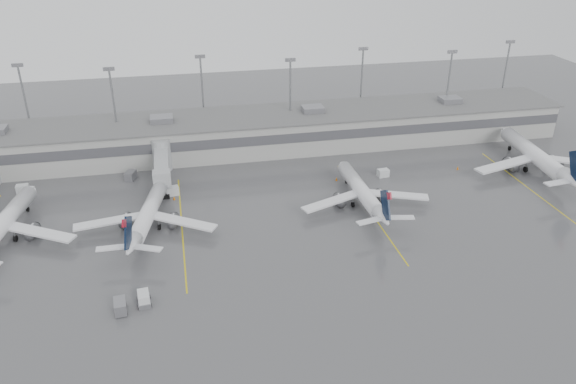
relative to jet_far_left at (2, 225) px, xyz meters
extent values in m
plane|color=#4D4C4F|center=(47.47, -25.70, -2.98)|extent=(260.00, 260.00, 0.00)
cube|color=#A1A19C|center=(47.47, 32.30, 1.02)|extent=(150.00, 16.00, 8.00)
cube|color=#47474C|center=(47.47, 24.25, 2.02)|extent=(150.00, 0.15, 2.20)
cube|color=#606060|center=(47.47, 32.30, 5.07)|extent=(152.00, 17.00, 0.30)
cube|color=slate|center=(97.47, 32.30, 5.82)|extent=(5.00, 4.00, 1.30)
cylinder|color=gray|center=(-2.53, 41.80, 7.02)|extent=(0.44, 0.44, 20.00)
cube|color=slate|center=(-2.53, 41.80, 17.22)|extent=(2.40, 0.50, 0.80)
cylinder|color=gray|center=(17.47, 34.30, 7.02)|extent=(0.44, 0.44, 20.00)
cube|color=slate|center=(17.47, 34.30, 17.22)|extent=(2.40, 0.50, 0.80)
cylinder|color=gray|center=(37.47, 41.80, 7.02)|extent=(0.44, 0.44, 20.00)
cube|color=slate|center=(37.47, 41.80, 17.22)|extent=(2.40, 0.50, 0.80)
cylinder|color=gray|center=(57.47, 34.30, 7.02)|extent=(0.44, 0.44, 20.00)
cube|color=slate|center=(57.47, 34.30, 17.22)|extent=(2.40, 0.50, 0.80)
cylinder|color=gray|center=(77.47, 41.80, 7.02)|extent=(0.44, 0.44, 20.00)
cube|color=slate|center=(77.47, 41.80, 17.22)|extent=(2.40, 0.50, 0.80)
cylinder|color=gray|center=(97.47, 34.30, 7.02)|extent=(0.44, 0.44, 20.00)
cube|color=slate|center=(97.47, 34.30, 17.22)|extent=(2.40, 0.50, 0.80)
cylinder|color=gray|center=(117.47, 41.80, 7.02)|extent=(0.44, 0.44, 20.00)
cube|color=slate|center=(117.47, 41.80, 17.22)|extent=(2.40, 0.50, 0.80)
cylinder|color=gray|center=(26.97, 24.30, 0.52)|extent=(4.00, 4.00, 7.00)
cube|color=gray|center=(26.97, 17.80, 1.32)|extent=(2.80, 13.00, 2.60)
cube|color=gray|center=(26.97, 10.30, 1.32)|extent=(3.40, 2.40, 3.00)
cylinder|color=gray|center=(26.97, 10.30, -1.58)|extent=(0.70, 0.70, 2.80)
cube|color=black|center=(26.97, 10.30, -2.63)|extent=(2.20, 1.20, 0.70)
cube|color=#D7C00C|center=(29.97, -1.70, -2.97)|extent=(0.25, 40.00, 0.01)
cube|color=#D7C00C|center=(64.97, -1.70, -2.97)|extent=(0.25, 40.00, 0.01)
cube|color=#D7C00C|center=(99.97, -1.70, -2.97)|extent=(0.25, 40.00, 0.01)
cylinder|color=white|center=(0.25, 1.41, -0.06)|extent=(6.63, 21.58, 2.92)
cone|color=white|center=(2.37, 13.28, -0.06)|extent=(3.35, 3.19, 2.92)
cube|color=white|center=(6.48, -2.47, -0.84)|extent=(12.35, 8.19, 0.34)
cylinder|color=black|center=(1.79, 10.03, -2.54)|extent=(0.49, 0.92, 0.88)
cylinder|color=black|center=(1.92, -0.87, -2.44)|extent=(0.62, 1.13, 1.07)
cylinder|color=white|center=(24.51, 0.39, -0.19)|extent=(7.05, 20.61, 2.79)
cone|color=white|center=(26.94, 11.68, -0.19)|extent=(3.28, 3.14, 2.79)
cone|color=white|center=(21.90, -11.71, 0.19)|extent=(3.71, 5.14, 2.79)
cube|color=white|center=(17.59, -0.78, -0.93)|extent=(12.28, 3.64, 0.33)
cube|color=white|center=(30.33, -3.53, -0.93)|extent=(11.68, 8.17, 0.33)
cube|color=black|center=(21.80, -12.16, 2.89)|extent=(1.38, 5.18, 6.09)
cube|color=maroon|center=(21.55, -13.34, 5.31)|extent=(0.67, 1.90, 1.77)
cylinder|color=black|center=(26.28, 8.58, -2.56)|extent=(0.50, 0.89, 0.84)
cylinder|color=black|center=(22.21, -1.01, -2.47)|extent=(0.63, 1.09, 1.02)
cylinder|color=black|center=(26.03, -1.84, -2.47)|extent=(0.63, 1.09, 1.02)
cylinder|color=white|center=(64.24, 1.15, -0.20)|extent=(2.97, 20.41, 2.78)
cone|color=white|center=(64.13, 12.64, -0.20)|extent=(2.80, 2.62, 2.78)
cone|color=white|center=(64.35, -11.17, 0.17)|extent=(2.82, 4.66, 2.78)
cube|color=white|center=(57.78, -1.50, -0.94)|extent=(12.19, 6.11, 0.32)
cube|color=white|center=(70.75, -1.38, -0.94)|extent=(12.21, 5.91, 0.32)
cube|color=black|center=(64.36, -11.63, 2.86)|extent=(0.33, 5.22, 6.06)
cube|color=maroon|center=(64.37, -12.83, 5.27)|extent=(0.30, 1.88, 1.76)
cylinder|color=black|center=(64.16, 9.49, -2.56)|extent=(0.33, 0.84, 0.83)
cylinder|color=black|center=(62.31, -0.72, -2.47)|extent=(0.43, 1.02, 1.02)
cylinder|color=black|center=(66.20, -0.68, -2.47)|extent=(0.43, 1.02, 1.02)
cylinder|color=white|center=(106.31, 8.99, 0.32)|extent=(5.46, 24.41, 3.30)
cone|color=white|center=(107.54, 22.58, 0.32)|extent=(3.56, 3.37, 3.30)
cone|color=white|center=(105.00, -5.58, 0.76)|extent=(3.78, 5.78, 3.30)
cube|color=white|center=(98.37, 6.62, -0.56)|extent=(14.58, 5.97, 0.39)
cube|color=white|center=(113.71, 5.23, -0.56)|extent=(14.28, 8.26, 0.39)
cylinder|color=black|center=(107.20, 18.86, -2.48)|extent=(0.47, 1.02, 0.99)
cylinder|color=black|center=(103.81, 7.01, -2.37)|extent=(0.60, 1.25, 1.21)
cylinder|color=black|center=(108.42, 6.59, -2.37)|extent=(0.60, 1.25, 1.21)
cube|color=silver|center=(23.85, -22.87, -2.03)|extent=(1.83, 2.68, 1.90)
cube|color=slate|center=(23.85, -22.87, -2.61)|extent=(2.09, 3.12, 0.74)
cylinder|color=black|center=(22.91, -21.91, -2.68)|extent=(0.29, 0.61, 0.59)
cylinder|color=black|center=(24.59, -21.74, -2.68)|extent=(0.29, 0.61, 0.59)
cylinder|color=black|center=(23.12, -24.01, -2.68)|extent=(0.29, 0.61, 0.59)
cylinder|color=black|center=(24.80, -23.84, -2.68)|extent=(0.29, 0.61, 0.59)
cube|color=slate|center=(20.65, -24.07, -2.00)|extent=(1.94, 3.05, 1.76)
cylinder|color=black|center=(19.83, -23.12, -2.69)|extent=(0.29, 0.60, 0.58)
cylinder|color=black|center=(21.48, -25.03, -2.69)|extent=(0.29, 0.60, 0.58)
cube|color=silver|center=(-0.74, 18.62, -2.14)|extent=(2.42, 1.67, 1.67)
cube|color=silver|center=(28.67, 11.47, -2.10)|extent=(2.68, 1.99, 1.75)
cube|color=silver|center=(72.78, 11.10, -2.16)|extent=(2.46, 1.79, 1.63)
cube|color=slate|center=(20.23, 20.58, -2.09)|extent=(2.61, 3.26, 1.77)
cone|color=orange|center=(28.91, 9.30, -2.61)|extent=(0.46, 0.46, 0.73)
cone|color=orange|center=(62.54, 11.25, -2.61)|extent=(0.47, 0.47, 0.74)
cone|color=orange|center=(90.08, 11.20, -2.61)|extent=(0.46, 0.46, 0.74)
camera|label=1|loc=(30.94, -90.73, 47.93)|focal=35.00mm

